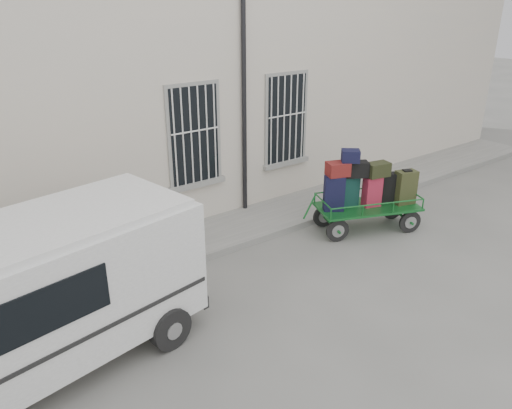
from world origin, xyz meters
name	(u,v)px	position (x,y,z in m)	size (l,w,h in m)	color
ground	(291,270)	(0.00, 0.00, 0.00)	(80.00, 80.00, 0.00)	slate
building	(157,85)	(0.00, 5.50, 3.00)	(24.00, 5.15, 6.00)	beige
sidewalk	(230,230)	(0.00, 2.20, 0.07)	(24.00, 1.70, 0.15)	slate
luggage_cart	(367,192)	(2.64, 0.44, 0.97)	(2.79, 1.88, 2.01)	black
van	(40,290)	(-4.70, 0.00, 1.33)	(4.86, 2.71, 2.32)	silver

